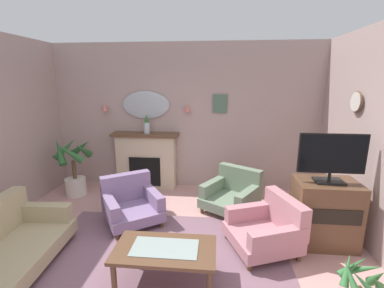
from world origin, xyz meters
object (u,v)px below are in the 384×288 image
fireplace (146,161)px  wall_mirror (146,105)px  wall_sconce_left (105,107)px  mantel_vase_centre (147,125)px  tv_cabinet (324,213)px  coffee_table (165,253)px  tv_flatscreen (332,157)px  wall_sconce_right (187,108)px  wall_clock (356,102)px  armchair_by_coffee_table (233,193)px  armchair_in_corner (268,227)px  framed_picture (220,104)px  potted_plant_tall_palm (74,167)px  armchair_beside_couch (131,203)px

fireplace → wall_mirror: size_ratio=1.42×
wall_sconce_left → mantel_vase_centre: bearing=-7.6°
wall_mirror → wall_sconce_left: 0.85m
wall_sconce_left → tv_cabinet: bearing=-25.7°
fireplace → tv_cabinet: (2.93, -1.73, -0.12)m
coffee_table → tv_flatscreen: tv_flatscreen is taller
wall_sconce_right → wall_clock: wall_clock is taller
wall_clock → coffee_table: size_ratio=0.28×
armchair_by_coffee_table → armchair_in_corner: (0.41, -1.08, 0.00)m
framed_picture → coffee_table: framed_picture is taller
wall_clock → potted_plant_tall_palm: wall_clock is taller
wall_mirror → tv_flatscreen: size_ratio=1.14×
wall_mirror → coffee_table: size_ratio=0.87×
tv_cabinet → tv_flatscreen: 0.80m
wall_clock → coffee_table: 3.33m
tv_cabinet → armchair_in_corner: bearing=-165.2°
coffee_table → tv_cabinet: 2.23m
wall_clock → fireplace: bearing=162.0°
framed_picture → wall_clock: bearing=-33.2°
coffee_table → tv_cabinet: tv_cabinet is taller
wall_sconce_right → potted_plant_tall_palm: bearing=-163.7°
mantel_vase_centre → framed_picture: 1.52m
potted_plant_tall_palm → tv_cabinet: bearing=-15.9°
mantel_vase_centre → armchair_in_corner: mantel_vase_centre is taller
coffee_table → wall_sconce_right: bearing=91.5°
armchair_beside_couch → armchair_in_corner: same height
mantel_vase_centre → potted_plant_tall_palm: bearing=-159.3°
coffee_table → armchair_in_corner: 1.45m
armchair_beside_couch → potted_plant_tall_palm: bearing=148.5°
wall_sconce_right → armchair_by_coffee_table: bearing=-46.3°
fireplace → armchair_by_coffee_table: 1.96m
fireplace → potted_plant_tall_palm: 1.39m
mantel_vase_centre → armchair_by_coffee_table: 2.15m
wall_mirror → wall_clock: size_ratio=3.10×
framed_picture → coffee_table: size_ratio=0.33×
fireplace → wall_clock: (3.44, -1.12, 1.33)m
mantel_vase_centre → tv_flatscreen: (2.88, -1.72, -0.09)m
wall_sconce_left → tv_cabinet: size_ratio=0.16×
wall_clock → coffee_table: bearing=-147.9°
wall_sconce_right → framed_picture: (0.65, 0.06, 0.09)m
armchair_by_coffee_table → potted_plant_tall_palm: (-3.04, 0.32, 0.26)m
framed_picture → coffee_table: (-0.58, -2.85, -1.37)m
wall_clock → tv_flatscreen: 1.04m
mantel_vase_centre → wall_mirror: size_ratio=0.40×
mantel_vase_centre → coffee_table: (0.87, -2.67, -0.95)m
wall_sconce_right → potted_plant_tall_palm: (-2.14, -0.62, -1.10)m
wall_sconce_left → armchair_beside_couch: size_ratio=0.12×
wall_sconce_right → armchair_in_corner: 2.77m
wall_clock → tv_cabinet: 1.65m
wall_clock → armchair_by_coffee_table: bearing=171.0°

